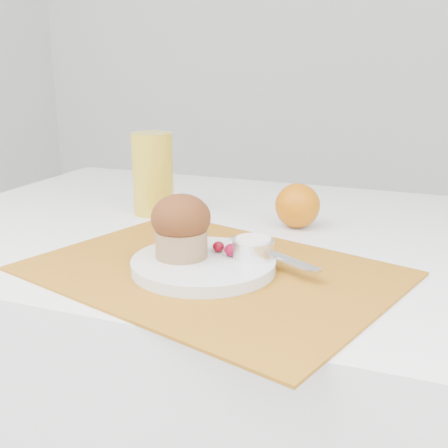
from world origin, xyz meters
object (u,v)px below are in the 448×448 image
at_px(plate, 203,264).
at_px(juice_glass, 153,174).
at_px(table, 239,410).
at_px(orange, 297,206).
at_px(muffin, 181,226).

relative_size(plate, juice_glass, 1.30).
height_order(table, juice_glass, juice_glass).
bearing_deg(table, juice_glass, 169.50).
relative_size(orange, juice_glass, 0.51).
bearing_deg(juice_glass, orange, 2.05).
height_order(table, orange, orange).
height_order(plate, muffin, muffin).
height_order(plate, juice_glass, juice_glass).
xyz_separation_m(table, plate, (0.02, -0.22, 0.39)).
distance_m(table, plate, 0.45).
relative_size(table, orange, 15.02).
bearing_deg(juice_glass, table, -10.50).
xyz_separation_m(juice_glass, muffin, (0.18, -0.26, -0.01)).
bearing_deg(juice_glass, muffin, -54.69).
height_order(table, plate, plate).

